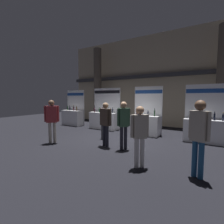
# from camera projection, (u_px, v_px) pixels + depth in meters

# --- Properties ---
(ground_plane) EXTENTS (26.52, 26.52, 0.00)m
(ground_plane) POSITION_uv_depth(u_px,v_px,m) (116.00, 140.00, 7.38)
(ground_plane) COLOR black
(hall_colonnade) EXTENTS (13.26, 1.35, 6.03)m
(hall_colonnade) POSITION_uv_depth(u_px,v_px,m) (152.00, 81.00, 11.08)
(hall_colonnade) COLOR tan
(hall_colonnade) RESTS_ON ground_plane
(exhibitor_booth_0) EXTENTS (1.54, 0.73, 2.38)m
(exhibitor_booth_0) POSITION_uv_depth(u_px,v_px,m) (73.00, 116.00, 11.33)
(exhibitor_booth_0) COLOR white
(exhibitor_booth_0) RESTS_ON ground_plane
(exhibitor_booth_1) EXTENTS (1.88, 0.66, 2.46)m
(exhibitor_booth_1) POSITION_uv_depth(u_px,v_px,m) (104.00, 119.00, 10.01)
(exhibitor_booth_1) COLOR white
(exhibitor_booth_1) RESTS_ON ground_plane
(exhibitor_booth_2) EXTENTS (1.48, 0.66, 2.46)m
(exhibitor_booth_2) POSITION_uv_depth(u_px,v_px,m) (146.00, 123.00, 8.41)
(exhibitor_booth_2) COLOR white
(exhibitor_booth_2) RESTS_ON ground_plane
(exhibitor_booth_3) EXTENTS (1.75, 0.66, 2.47)m
(exhibitor_booth_3) POSITION_uv_depth(u_px,v_px,m) (206.00, 128.00, 7.00)
(exhibitor_booth_3) COLOR white
(exhibitor_booth_3) RESTS_ON ground_plane
(trash_bin) EXTENTS (0.35, 0.35, 0.65)m
(trash_bin) POSITION_uv_depth(u_px,v_px,m) (105.00, 132.00, 7.63)
(trash_bin) COLOR #38383D
(trash_bin) RESTS_ON ground_plane
(visitor_0) EXTENTS (0.59, 0.33, 1.70)m
(visitor_0) POSITION_uv_depth(u_px,v_px,m) (106.00, 120.00, 6.39)
(visitor_0) COLOR #23232D
(visitor_0) RESTS_ON ground_plane
(visitor_1) EXTENTS (0.46, 0.45, 1.79)m
(visitor_1) POSITION_uv_depth(u_px,v_px,m) (52.00, 117.00, 6.86)
(visitor_1) COLOR #ADA393
(visitor_1) RESTS_ON ground_plane
(visitor_2) EXTENTS (0.39, 0.40, 1.67)m
(visitor_2) POSITION_uv_depth(u_px,v_px,m) (140.00, 132.00, 4.45)
(visitor_2) COLOR silver
(visitor_2) RESTS_ON ground_plane
(visitor_3) EXTENTS (0.47, 0.34, 1.84)m
(visitor_3) POSITION_uv_depth(u_px,v_px,m) (199.00, 132.00, 3.85)
(visitor_3) COLOR navy
(visitor_3) RESTS_ON ground_plane
(visitor_4) EXTENTS (0.38, 0.38, 1.75)m
(visitor_4) POSITION_uv_depth(u_px,v_px,m) (124.00, 122.00, 5.99)
(visitor_4) COLOR #23232D
(visitor_4) RESTS_ON ground_plane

